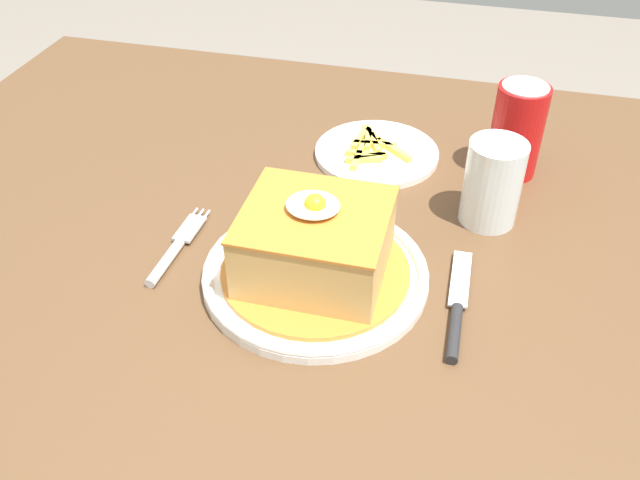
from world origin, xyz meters
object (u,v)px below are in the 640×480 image
(drinking_glass, at_px, (492,188))
(side_plate_fries, at_px, (376,152))
(main_plate, at_px, (315,273))
(knife, at_px, (456,316))
(soda_can, at_px, (517,130))
(fork, at_px, (173,251))

(drinking_glass, relative_size, side_plate_fries, 0.62)
(main_plate, distance_m, knife, 0.16)
(knife, xyz_separation_m, soda_can, (0.04, 0.30, 0.06))
(drinking_glass, bearing_deg, side_plate_fries, 145.32)
(main_plate, bearing_deg, soda_can, 54.48)
(knife, relative_size, side_plate_fries, 0.97)
(main_plate, xyz_separation_m, side_plate_fries, (0.02, 0.27, -0.00))
(fork, xyz_separation_m, soda_can, (0.36, 0.27, 0.06))
(knife, xyz_separation_m, side_plate_fries, (-0.14, 0.29, -0.00))
(drinking_glass, bearing_deg, main_plate, -137.53)
(soda_can, relative_size, drinking_glass, 1.18)
(side_plate_fries, bearing_deg, main_plate, -93.44)
(main_plate, height_order, knife, main_plate)
(knife, distance_m, side_plate_fries, 0.32)
(drinking_glass, bearing_deg, fork, -155.05)
(knife, bearing_deg, fork, 175.57)
(main_plate, relative_size, knife, 1.48)
(fork, height_order, side_plate_fries, side_plate_fries)
(main_plate, distance_m, fork, 0.17)
(soda_can, bearing_deg, side_plate_fries, -177.75)
(side_plate_fries, bearing_deg, soda_can, 2.25)
(main_plate, distance_m, soda_can, 0.34)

